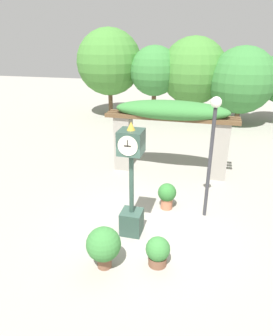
{
  "coord_description": "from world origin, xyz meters",
  "views": [
    {
      "loc": [
        1.48,
        -6.76,
        4.82
      ],
      "look_at": [
        -0.34,
        0.2,
        1.68
      ],
      "focal_mm": 32.0,
      "sensor_mm": 36.0,
      "label": 1
    }
  ],
  "objects_px": {
    "pedestal_clock": "(131,183)",
    "potted_plant_near_right": "(158,251)",
    "potted_plant_far_left": "(167,195)",
    "lamp_post": "(212,140)",
    "potted_plant_near_left": "(104,245)"
  },
  "relations": [
    {
      "from": "potted_plant_near_left",
      "to": "potted_plant_far_left",
      "type": "distance_m",
      "value": 3.05
    },
    {
      "from": "lamp_post",
      "to": "potted_plant_far_left",
      "type": "bearing_deg",
      "value": 174.98
    },
    {
      "from": "lamp_post",
      "to": "potted_plant_near_right",
      "type": "bearing_deg",
      "value": -111.26
    },
    {
      "from": "potted_plant_far_left",
      "to": "pedestal_clock",
      "type": "bearing_deg",
      "value": -115.39
    },
    {
      "from": "potted_plant_near_right",
      "to": "potted_plant_far_left",
      "type": "distance_m",
      "value": 2.54
    },
    {
      "from": "pedestal_clock",
      "to": "potted_plant_far_left",
      "type": "relative_size",
      "value": 3.72
    },
    {
      "from": "potted_plant_near_left",
      "to": "lamp_post",
      "type": "distance_m",
      "value": 3.91
    },
    {
      "from": "pedestal_clock",
      "to": "potted_plant_near_right",
      "type": "distance_m",
      "value": 1.78
    },
    {
      "from": "pedestal_clock",
      "to": "potted_plant_far_left",
      "type": "height_order",
      "value": "pedestal_clock"
    },
    {
      "from": "potted_plant_near_left",
      "to": "potted_plant_near_right",
      "type": "xyz_separation_m",
      "value": [
        1.16,
        0.37,
        -0.21
      ]
    },
    {
      "from": "potted_plant_near_left",
      "to": "potted_plant_far_left",
      "type": "height_order",
      "value": "potted_plant_near_left"
    },
    {
      "from": "pedestal_clock",
      "to": "potted_plant_near_left",
      "type": "height_order",
      "value": "pedestal_clock"
    },
    {
      "from": "potted_plant_near_left",
      "to": "potted_plant_near_right",
      "type": "relative_size",
      "value": 1.41
    },
    {
      "from": "potted_plant_near_left",
      "to": "potted_plant_near_right",
      "type": "bearing_deg",
      "value": 17.74
    },
    {
      "from": "potted_plant_near_right",
      "to": "lamp_post",
      "type": "bearing_deg",
      "value": 68.74
    }
  ]
}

